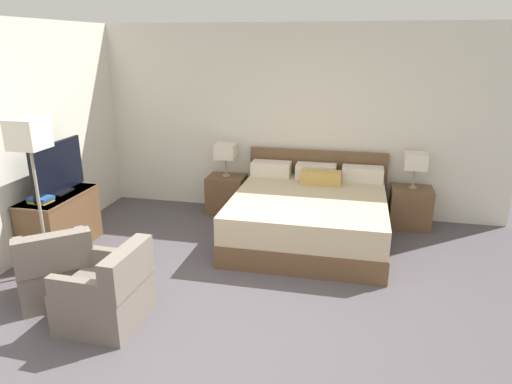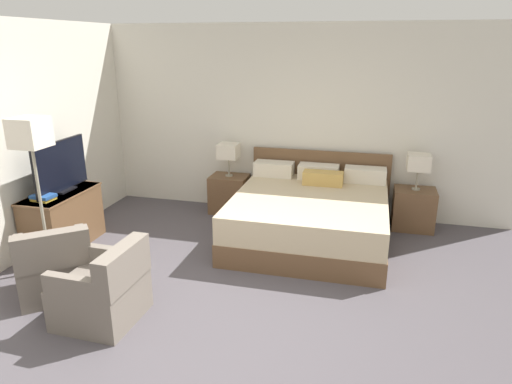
# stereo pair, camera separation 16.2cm
# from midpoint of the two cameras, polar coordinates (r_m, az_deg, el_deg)

# --- Properties ---
(ground_plane) EXTENTS (9.85, 9.85, 0.00)m
(ground_plane) POSITION_cam_midpoint_polar(r_m,az_deg,el_deg) (4.21, -6.54, -17.49)
(ground_plane) COLOR #4C474C
(wall_back) EXTENTS (6.47, 0.06, 2.71)m
(wall_back) POSITION_cam_midpoint_polar(r_m,az_deg,el_deg) (6.72, 2.30, 8.85)
(wall_back) COLOR silver
(wall_back) RESTS_ON ground
(wall_left) EXTENTS (0.06, 5.08, 2.71)m
(wall_left) POSITION_cam_midpoint_polar(r_m,az_deg,el_deg) (6.06, -27.30, 5.82)
(wall_left) COLOR silver
(wall_left) RESTS_ON ground
(bed) EXTENTS (1.98, 2.04, 0.97)m
(bed) POSITION_cam_midpoint_polar(r_m,az_deg,el_deg) (5.91, 5.89, -2.89)
(bed) COLOR brown
(bed) RESTS_ON ground
(nightstand_left) EXTENTS (0.55, 0.43, 0.56)m
(nightstand_left) POSITION_cam_midpoint_polar(r_m,az_deg,el_deg) (6.86, -4.38, -0.27)
(nightstand_left) COLOR brown
(nightstand_left) RESTS_ON ground
(nightstand_right) EXTENTS (0.55, 0.43, 0.56)m
(nightstand_right) POSITION_cam_midpoint_polar(r_m,az_deg,el_deg) (6.62, 18.07, -1.84)
(nightstand_right) COLOR brown
(nightstand_right) RESTS_ON ground
(table_lamp_left) EXTENTS (0.29, 0.29, 0.49)m
(table_lamp_left) POSITION_cam_midpoint_polar(r_m,az_deg,el_deg) (6.68, -4.51, 5.07)
(table_lamp_left) COLOR gray
(table_lamp_left) RESTS_ON nightstand_left
(table_lamp_right) EXTENTS (0.29, 0.29, 0.49)m
(table_lamp_right) POSITION_cam_midpoint_polar(r_m,az_deg,el_deg) (6.44, 18.63, 3.65)
(table_lamp_right) COLOR gray
(table_lamp_right) RESTS_ON nightstand_right
(dresser) EXTENTS (0.50, 1.04, 0.71)m
(dresser) POSITION_cam_midpoint_polar(r_m,az_deg,el_deg) (6.12, -23.94, -3.34)
(dresser) COLOR brown
(dresser) RESTS_ON ground
(tv) EXTENTS (0.18, 0.93, 0.62)m
(tv) POSITION_cam_midpoint_polar(r_m,az_deg,el_deg) (5.99, -24.24, 2.69)
(tv) COLOR black
(tv) RESTS_ON dresser
(book_red_cover) EXTENTS (0.25, 0.20, 0.03)m
(book_red_cover) POSITION_cam_midpoint_polar(r_m,az_deg,el_deg) (5.79, -26.02, -1.03)
(book_red_cover) COLOR gold
(book_red_cover) RESTS_ON dresser
(book_blue_cover) EXTENTS (0.26, 0.21, 0.04)m
(book_blue_cover) POSITION_cam_midpoint_polar(r_m,az_deg,el_deg) (5.78, -26.05, -0.71)
(book_blue_cover) COLOR #234C8E
(book_blue_cover) RESTS_ON book_red_cover
(armchair_by_window) EXTENTS (0.97, 0.97, 0.76)m
(armchair_by_window) POSITION_cam_midpoint_polar(r_m,az_deg,el_deg) (5.05, -24.63, -8.96)
(armchair_by_window) COLOR #70665B
(armchair_by_window) RESTS_ON ground
(armchair_companion) EXTENTS (0.71, 0.70, 0.76)m
(armchair_companion) POSITION_cam_midpoint_polar(r_m,az_deg,el_deg) (4.45, -19.06, -11.99)
(armchair_companion) COLOR #70665B
(armchair_companion) RESTS_ON ground
(floor_lamp) EXTENTS (0.33, 0.33, 1.72)m
(floor_lamp) POSITION_cam_midpoint_polar(r_m,az_deg,el_deg) (5.22, -27.23, 5.24)
(floor_lamp) COLOR gray
(floor_lamp) RESTS_ON ground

